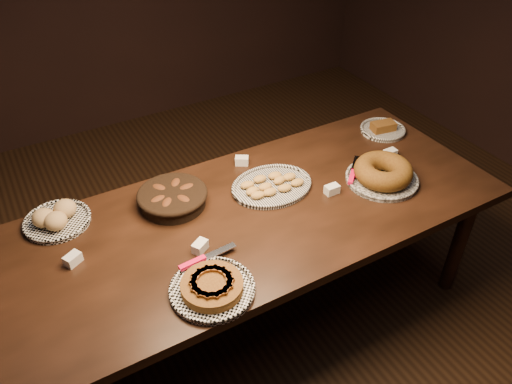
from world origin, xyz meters
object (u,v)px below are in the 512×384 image
bundt_cake_plate (383,173)px  madeleine_platter (271,185)px  buffet_table (257,222)px  apple_tart_plate (212,287)px

bundt_cake_plate → madeleine_platter: bearing=157.1°
buffet_table → bundt_cake_plate: (0.67, -0.11, 0.12)m
apple_tart_plate → madeleine_platter: apple_tart_plate is taller
buffet_table → apple_tart_plate: bearing=-139.7°
madeleine_platter → bundt_cake_plate: bundt_cake_plate is taller
apple_tart_plate → madeleine_platter: 0.72m
buffet_table → madeleine_platter: 0.21m
buffet_table → apple_tart_plate: 0.54m
buffet_table → bundt_cake_plate: bearing=-9.4°
madeleine_platter → buffet_table: bearing=-144.8°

